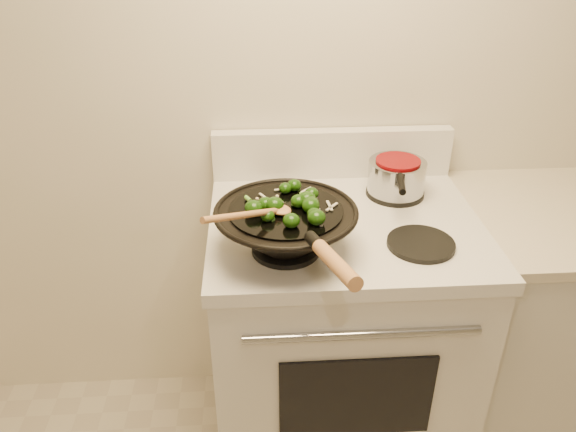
{
  "coord_description": "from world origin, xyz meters",
  "views": [
    {
      "loc": [
        -0.45,
        -0.22,
        1.73
      ],
      "look_at": [
        -0.37,
        1.03,
        1.02
      ],
      "focal_mm": 35.0,
      "sensor_mm": 36.0,
      "label": 1
    }
  ],
  "objects": [
    {
      "name": "stirfry",
      "position": [
        -0.36,
        1.01,
        1.06
      ],
      "size": [
        0.24,
        0.23,
        0.04
      ],
      "color": "#143608",
      "rests_on": "wok"
    },
    {
      "name": "saucepan",
      "position": [
        -0.02,
        1.32,
        0.99
      ],
      "size": [
        0.18,
        0.28,
        0.1
      ],
      "color": "#999BA1",
      "rests_on": "stove"
    },
    {
      "name": "wooden_spoon",
      "position": [
        -0.44,
        0.95,
        1.08
      ],
      "size": [
        0.22,
        0.23,
        0.1
      ],
      "color": "#AD7444",
      "rests_on": "wok"
    },
    {
      "name": "wok",
      "position": [
        -0.38,
        1.02,
        1.0
      ],
      "size": [
        0.37,
        0.6,
        0.19
      ],
      "color": "black",
      "rests_on": "stove"
    },
    {
      "name": "counter_unit",
      "position": [
        0.6,
        1.2,
        0.46
      ],
      "size": [
        0.84,
        0.62,
        0.91
      ],
      "color": "silver",
      "rests_on": "ground"
    },
    {
      "name": "stove",
      "position": [
        -0.2,
        1.17,
        0.47
      ],
      "size": [
        0.78,
        0.67,
        1.08
      ],
      "color": "white",
      "rests_on": "ground"
    }
  ]
}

